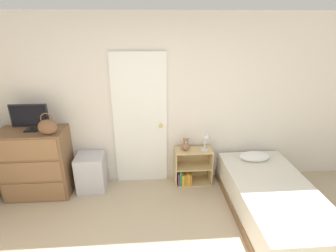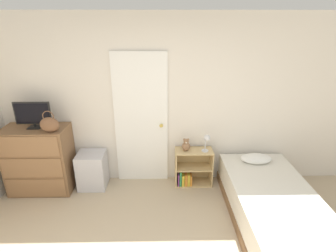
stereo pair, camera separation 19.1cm
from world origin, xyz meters
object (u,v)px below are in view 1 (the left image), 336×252
tv (29,117)px  desk_lamp (206,139)px  handbag (48,127)px  teddy_bear (186,145)px  bed (272,200)px  dresser (37,163)px  bookshelf (190,169)px  storage_bin (91,172)px

tv → desk_lamp: (2.46, 0.04, -0.43)m
tv → handbag: (0.29, -0.17, -0.09)m
handbag → teddy_bear: bearing=7.7°
handbag → bed: handbag is taller
dresser → teddy_bear: dresser is taller
tv → bed: (3.20, -0.75, -0.98)m
dresser → desk_lamp: size_ratio=3.71×
bookshelf → bed: bookshelf is taller
handbag → desk_lamp: handbag is taller
dresser → storage_bin: size_ratio=1.80×
teddy_bear → dresser: bearing=-177.2°
storage_bin → teddy_bear: bearing=1.8°
storage_bin → teddy_bear: 1.49m
desk_lamp → handbag: bearing=-174.4°
storage_bin → dresser: bearing=-175.4°
bookshelf → desk_lamp: 0.58m
teddy_bear → handbag: bearing=-172.3°
storage_bin → bookshelf: 1.53m
storage_bin → bookshelf: (1.53, 0.05, -0.04)m
tv → bookshelf: 2.45m
desk_lamp → bookshelf: bearing=168.3°
teddy_bear → bed: size_ratio=0.10×
dresser → teddy_bear: 2.19m
storage_bin → bed: bearing=-17.7°
dresser → handbag: size_ratio=3.31×
dresser → desk_lamp: 2.50m
bookshelf → teddy_bear: size_ratio=2.94×
dresser → storage_bin: (0.74, 0.06, -0.22)m
desk_lamp → teddy_bear: bearing=172.4°
dresser → desk_lamp: dresser is taller
handbag → bed: bearing=-11.3°
dresser → tv: tv is taller
dresser → storage_bin: bearing=4.6°
tv → desk_lamp: 2.50m
tv → storage_bin: 1.17m
bookshelf → tv: bearing=-177.8°
handbag → desk_lamp: size_ratio=1.12×
teddy_bear → bed: bearing=-38.7°
desk_lamp → bed: bearing=-47.0°
dresser → bookshelf: 2.28m
handbag → bookshelf: handbag is taller
handbag → bed: size_ratio=0.15×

